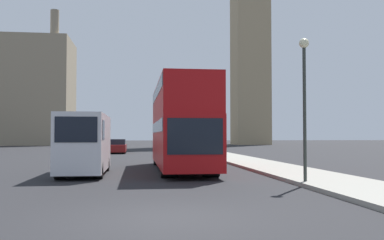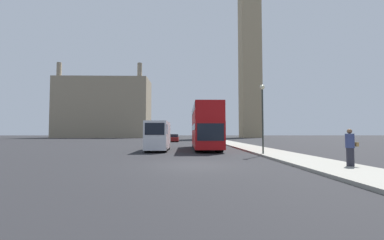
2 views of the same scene
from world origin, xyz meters
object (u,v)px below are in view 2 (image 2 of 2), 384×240
Objects in this scene: street_lamp at (263,108)px; red_double_decker_bus at (205,125)px; pedestrian at (350,147)px; white_van at (158,135)px; parked_sedan at (174,138)px; clock_tower at (249,34)px.

red_double_decker_bus is at bearing 117.03° from street_lamp.
street_lamp is at bearing 105.51° from pedestrian.
pedestrian is 7.84m from street_lamp.
white_van is 10.06m from street_lamp.
white_van is 24.17m from parked_sedan.
street_lamp reaches higher than parked_sedan.
pedestrian is at bearing -74.71° from parked_sedan.
red_double_decker_bus is at bearing -79.09° from parked_sedan.
white_van is at bearing 130.09° from pedestrian.
pedestrian is at bearing -100.82° from clock_tower.
white_van is 1.14× the size of street_lamp.
white_van is 1.24× the size of parked_sedan.
red_double_decker_bus is 15.65m from pedestrian.
clock_tower reaches higher than white_van.
parked_sedan is at bearing 105.24° from street_lamp.
clock_tower is at bearing 79.18° from pedestrian.
white_van is at bearing -90.90° from parked_sedan.
parked_sedan is (-4.23, 21.95, -1.82)m from red_double_decker_bus.
parked_sedan is at bearing 100.91° from red_double_decker_bus.
red_double_decker_bus is at bearing 111.59° from pedestrian.
clock_tower is 72.59m from red_double_decker_bus.
street_lamp is (3.76, -7.36, 1.13)m from red_double_decker_bus.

